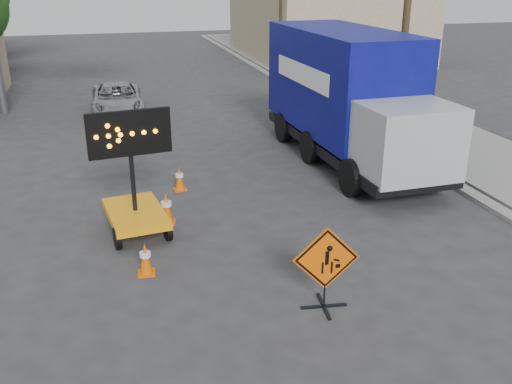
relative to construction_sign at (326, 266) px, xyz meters
name	(u,v)px	position (x,y,z in m)	size (l,w,h in m)	color
ground	(264,320)	(-1.18, -0.09, -0.87)	(100.00, 100.00, 0.00)	#2D2D30
curb_right	(325,108)	(6.02, 14.91, -0.81)	(0.40, 60.00, 0.12)	gray
sidewalk_right	(372,104)	(8.32, 14.91, -0.79)	(4.00, 60.00, 0.15)	gray
building_right_far	(323,23)	(11.82, 29.91, 1.43)	(10.00, 14.00, 4.60)	tan
utility_pole_near	(407,5)	(6.82, 9.91, 3.82)	(1.80, 0.26, 9.00)	#43301C
construction_sign	(326,266)	(0.00, 0.00, 0.00)	(1.23, 0.88, 1.64)	black
arrow_board	(135,206)	(-3.09, 4.24, -0.20)	(1.88, 2.23, 2.97)	orange
pickup_truck	(117,99)	(-2.92, 16.52, -0.23)	(2.10, 4.56, 1.27)	#AAACB1
box_truck	(348,104)	(3.94, 7.99, 0.99)	(2.95, 8.69, 4.10)	black
cone_a	(145,259)	(-3.06, 2.14, -0.52)	(0.38, 0.38, 0.70)	#E45604
cone_b	(166,208)	(-2.33, 4.55, -0.47)	(0.48, 0.48, 0.80)	#E45604
cone_c	(180,178)	(-1.69, 6.71, -0.52)	(0.39, 0.39, 0.69)	#E45604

